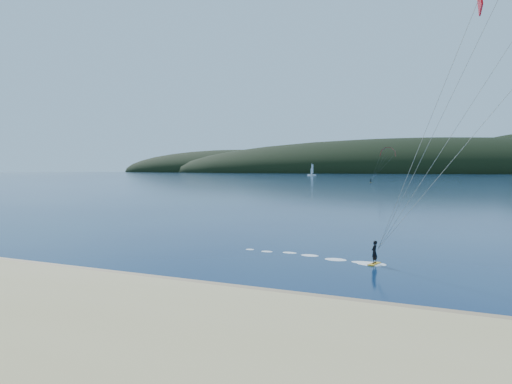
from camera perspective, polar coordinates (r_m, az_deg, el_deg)
ground at (r=21.10m, az=-14.39°, el=-14.96°), size 1800.00×1800.00×0.00m
wet_sand at (r=24.64m, az=-7.83°, el=-12.14°), size 220.00×2.50×0.10m
headland at (r=761.24m, az=22.48°, el=2.28°), size 1200.00×310.00×140.00m
kitesurfer_far at (r=212.80m, az=16.68°, el=4.57°), size 12.24×5.84×15.04m
sailboat at (r=434.86m, az=7.25°, el=2.25°), size 9.20×6.15×12.86m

